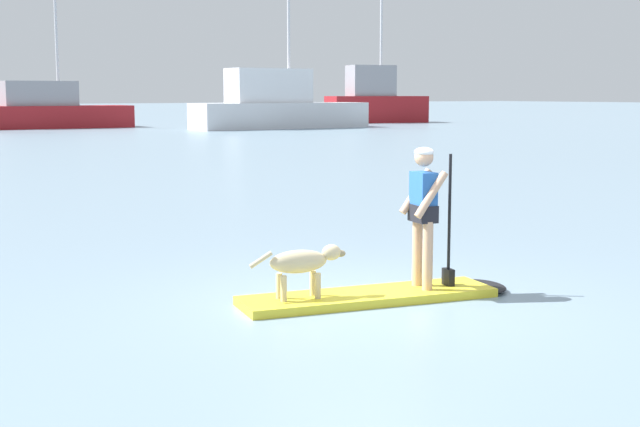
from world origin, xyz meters
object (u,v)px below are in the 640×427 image
object	(u,v)px
dog	(303,263)
paddleboard	(386,295)
moored_boat_outer	(277,106)
moored_boat_starboard	(375,101)
person_paddler	(424,207)
moored_boat_far_port	(48,110)

from	to	relation	value
dog	paddleboard	bearing A→B (deg)	-12.08
moored_boat_outer	moored_boat_starboard	xyz separation A→B (m)	(12.93, 6.19, 0.24)
dog	moored_boat_starboard	bearing A→B (deg)	52.40
person_paddler	dog	world-z (taller)	person_paddler
dog	moored_boat_far_port	xyz separation A→B (m)	(12.91, 53.23, 0.72)
moored_boat_starboard	moored_boat_far_port	bearing A→B (deg)	173.38
person_paddler	moored_boat_far_port	bearing A→B (deg)	77.95
moored_boat_far_port	moored_boat_outer	size ratio (longest dim) A/B	0.86
person_paddler	moored_boat_far_port	size ratio (longest dim) A/B	0.15
paddleboard	person_paddler	bearing A→B (deg)	-12.08
paddleboard	moored_boat_outer	distance (m)	50.74
paddleboard	dog	distance (m)	1.12
moored_boat_far_port	moored_boat_starboard	distance (m)	25.96
dog	moored_boat_outer	world-z (taller)	moored_boat_outer
paddleboard	person_paddler	world-z (taller)	person_paddler
dog	moored_boat_far_port	size ratio (longest dim) A/B	0.10
paddleboard	moored_boat_far_port	xyz separation A→B (m)	(11.91, 53.44, 1.17)
person_paddler	dog	xyz separation A→B (m)	(-1.48, 0.32, -0.55)
person_paddler	moored_boat_starboard	xyz separation A→B (m)	(37.22, 50.55, 0.69)
paddleboard	moored_boat_outer	world-z (taller)	moored_boat_outer
dog	moored_boat_outer	distance (m)	51.04
moored_boat_outer	moored_boat_starboard	size ratio (longest dim) A/B	1.27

